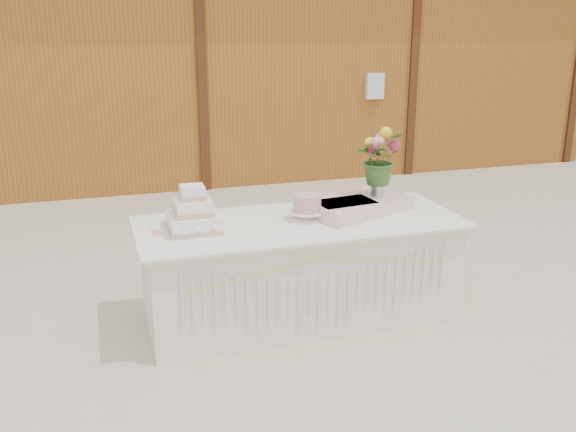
% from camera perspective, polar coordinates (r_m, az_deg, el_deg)
% --- Properties ---
extents(ground, '(80.00, 80.00, 0.00)m').
position_cam_1_polar(ground, '(5.02, 1.03, -8.85)').
color(ground, beige).
rests_on(ground, ground).
extents(barn, '(12.60, 4.60, 3.30)m').
position_cam_1_polar(barn, '(10.38, -9.73, 14.06)').
color(barn, brown).
rests_on(barn, ground).
extents(cake_table, '(2.40, 1.00, 0.77)m').
position_cam_1_polar(cake_table, '(4.86, 1.07, -4.77)').
color(cake_table, silver).
rests_on(cake_table, ground).
extents(wedding_cake, '(0.37, 0.37, 0.33)m').
position_cam_1_polar(wedding_cake, '(4.54, -8.41, 0.05)').
color(wedding_cake, white).
rests_on(wedding_cake, cake_table).
extents(pink_cake_stand, '(0.26, 0.26, 0.19)m').
position_cam_1_polar(pink_cake_stand, '(4.73, 1.71, 0.88)').
color(pink_cake_stand, white).
rests_on(pink_cake_stand, cake_table).
extents(satin_runner, '(0.93, 0.74, 0.10)m').
position_cam_1_polar(satin_runner, '(4.98, 6.16, 0.96)').
color(satin_runner, beige).
rests_on(satin_runner, cake_table).
extents(flower_vase, '(0.11, 0.11, 0.15)m').
position_cam_1_polar(flower_vase, '(5.04, 7.97, 2.56)').
color(flower_vase, '#B1B1B6').
rests_on(flower_vase, satin_runner).
extents(bouquet, '(0.48, 0.47, 0.40)m').
position_cam_1_polar(bouquet, '(4.98, 8.10, 5.63)').
color(bouquet, '#365A24').
rests_on(bouquet, flower_vase).
extents(loose_flowers, '(0.21, 0.34, 0.02)m').
position_cam_1_polar(loose_flowers, '(4.64, -11.11, -1.04)').
color(loose_flowers, pink).
rests_on(loose_flowers, cake_table).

